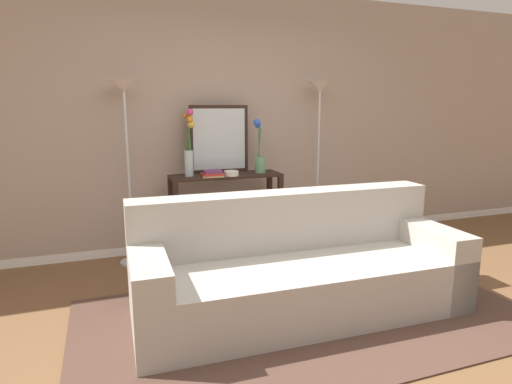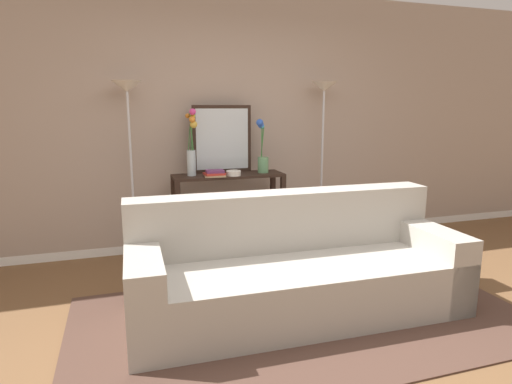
{
  "view_description": "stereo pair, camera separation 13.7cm",
  "coord_description": "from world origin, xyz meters",
  "px_view_note": "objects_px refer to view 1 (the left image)",
  "views": [
    {
      "loc": [
        -1.27,
        -2.25,
        1.54
      ],
      "look_at": [
        -0.02,
        1.21,
        0.81
      ],
      "focal_mm": 30.16,
      "sensor_mm": 36.0,
      "label": 1
    },
    {
      "loc": [
        -1.14,
        -2.3,
        1.54
      ],
      "look_at": [
        -0.02,
        1.21,
        0.81
      ],
      "focal_mm": 30.16,
      "sensor_mm": 36.0,
      "label": 2
    }
  ],
  "objects_px": {
    "couch": "(298,271)",
    "wall_mirror": "(219,139)",
    "floor_lamp_right": "(319,118)",
    "vase_tall_flowers": "(189,147)",
    "vase_short_flowers": "(260,153)",
    "console_table": "(226,201)",
    "book_row_under_console": "(203,252)",
    "book_stack": "(213,174)",
    "fruit_bowl": "(231,173)",
    "floor_lamp_left": "(126,122)"
  },
  "relations": [
    {
      "from": "console_table",
      "to": "wall_mirror",
      "type": "bearing_deg",
      "value": 99.13
    },
    {
      "from": "couch",
      "to": "fruit_bowl",
      "type": "distance_m",
      "value": 1.42
    },
    {
      "from": "wall_mirror",
      "to": "vase_tall_flowers",
      "type": "relative_size",
      "value": 1.05
    },
    {
      "from": "vase_short_flowers",
      "to": "floor_lamp_left",
      "type": "bearing_deg",
      "value": 177.18
    },
    {
      "from": "vase_short_flowers",
      "to": "book_row_under_console",
      "type": "distance_m",
      "value": 1.19
    },
    {
      "from": "vase_tall_flowers",
      "to": "console_table",
      "type": "bearing_deg",
      "value": -1.04
    },
    {
      "from": "wall_mirror",
      "to": "vase_short_flowers",
      "type": "height_order",
      "value": "wall_mirror"
    },
    {
      "from": "vase_short_flowers",
      "to": "vase_tall_flowers",
      "type": "bearing_deg",
      "value": 179.55
    },
    {
      "from": "wall_mirror",
      "to": "book_row_under_console",
      "type": "xyz_separation_m",
      "value": [
        -0.24,
        -0.15,
        -1.15
      ]
    },
    {
      "from": "wall_mirror",
      "to": "vase_tall_flowers",
      "type": "height_order",
      "value": "wall_mirror"
    },
    {
      "from": "floor_lamp_left",
      "to": "book_row_under_console",
      "type": "relative_size",
      "value": 4.3
    },
    {
      "from": "console_table",
      "to": "wall_mirror",
      "type": "distance_m",
      "value": 0.64
    },
    {
      "from": "console_table",
      "to": "book_stack",
      "type": "distance_m",
      "value": 0.36
    },
    {
      "from": "console_table",
      "to": "book_stack",
      "type": "relative_size",
      "value": 5.1
    },
    {
      "from": "console_table",
      "to": "book_stack",
      "type": "height_order",
      "value": "book_stack"
    },
    {
      "from": "vase_tall_flowers",
      "to": "vase_short_flowers",
      "type": "bearing_deg",
      "value": -0.45
    },
    {
      "from": "vase_tall_flowers",
      "to": "fruit_bowl",
      "type": "bearing_deg",
      "value": -16.62
    },
    {
      "from": "floor_lamp_right",
      "to": "vase_short_flowers",
      "type": "distance_m",
      "value": 0.81
    },
    {
      "from": "wall_mirror",
      "to": "fruit_bowl",
      "type": "height_order",
      "value": "wall_mirror"
    },
    {
      "from": "wall_mirror",
      "to": "vase_short_flowers",
      "type": "bearing_deg",
      "value": -20.63
    },
    {
      "from": "book_stack",
      "to": "console_table",
      "type": "bearing_deg",
      "value": 31.65
    },
    {
      "from": "floor_lamp_right",
      "to": "book_stack",
      "type": "distance_m",
      "value": 1.37
    },
    {
      "from": "floor_lamp_right",
      "to": "book_row_under_console",
      "type": "bearing_deg",
      "value": -177.21
    },
    {
      "from": "vase_short_flowers",
      "to": "book_row_under_console",
      "type": "bearing_deg",
      "value": -179.92
    },
    {
      "from": "vase_tall_flowers",
      "to": "book_stack",
      "type": "height_order",
      "value": "vase_tall_flowers"
    },
    {
      "from": "console_table",
      "to": "vase_short_flowers",
      "type": "distance_m",
      "value": 0.61
    },
    {
      "from": "floor_lamp_left",
      "to": "console_table",
      "type": "bearing_deg",
      "value": -3.96
    },
    {
      "from": "console_table",
      "to": "book_stack",
      "type": "xyz_separation_m",
      "value": [
        -0.16,
        -0.1,
        0.31
      ]
    },
    {
      "from": "console_table",
      "to": "book_row_under_console",
      "type": "bearing_deg",
      "value": -180.0
    },
    {
      "from": "fruit_bowl",
      "to": "couch",
      "type": "bearing_deg",
      "value": -83.97
    },
    {
      "from": "fruit_bowl",
      "to": "floor_lamp_left",
      "type": "bearing_deg",
      "value": 169.76
    },
    {
      "from": "vase_tall_flowers",
      "to": "book_row_under_console",
      "type": "distance_m",
      "value": 1.1
    },
    {
      "from": "floor_lamp_left",
      "to": "vase_tall_flowers",
      "type": "xyz_separation_m",
      "value": [
        0.58,
        -0.06,
        -0.25
      ]
    },
    {
      "from": "fruit_bowl",
      "to": "floor_lamp_right",
      "type": "bearing_deg",
      "value": 9.41
    },
    {
      "from": "book_stack",
      "to": "book_row_under_console",
      "type": "bearing_deg",
      "value": 133.82
    },
    {
      "from": "couch",
      "to": "floor_lamp_left",
      "type": "relative_size",
      "value": 1.4
    },
    {
      "from": "wall_mirror",
      "to": "vase_short_flowers",
      "type": "distance_m",
      "value": 0.44
    },
    {
      "from": "floor_lamp_left",
      "to": "book_row_under_console",
      "type": "height_order",
      "value": "floor_lamp_left"
    },
    {
      "from": "couch",
      "to": "floor_lamp_right",
      "type": "distance_m",
      "value": 2.06
    },
    {
      "from": "floor_lamp_left",
      "to": "book_stack",
      "type": "xyz_separation_m",
      "value": [
        0.79,
        -0.17,
        -0.51
      ]
    },
    {
      "from": "book_row_under_console",
      "to": "fruit_bowl",
      "type": "bearing_deg",
      "value": -21.11
    },
    {
      "from": "floor_lamp_right",
      "to": "wall_mirror",
      "type": "height_order",
      "value": "floor_lamp_right"
    },
    {
      "from": "couch",
      "to": "book_stack",
      "type": "relative_size",
      "value": 11.13
    },
    {
      "from": "couch",
      "to": "wall_mirror",
      "type": "bearing_deg",
      "value": 96.84
    },
    {
      "from": "book_stack",
      "to": "wall_mirror",
      "type": "bearing_deg",
      "value": 60.7
    },
    {
      "from": "floor_lamp_left",
      "to": "vase_short_flowers",
      "type": "relative_size",
      "value": 3.19
    },
    {
      "from": "vase_tall_flowers",
      "to": "book_stack",
      "type": "bearing_deg",
      "value": -27.91
    },
    {
      "from": "floor_lamp_right",
      "to": "book_stack",
      "type": "height_order",
      "value": "floor_lamp_right"
    },
    {
      "from": "console_table",
      "to": "wall_mirror",
      "type": "relative_size",
      "value": 1.63
    },
    {
      "from": "wall_mirror",
      "to": "vase_short_flowers",
      "type": "xyz_separation_m",
      "value": [
        0.39,
        -0.15,
        -0.14
      ]
    }
  ]
}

